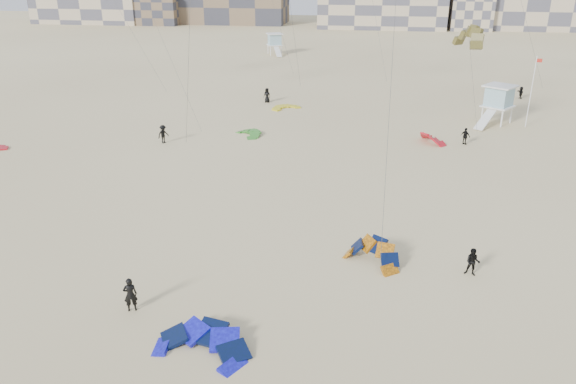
# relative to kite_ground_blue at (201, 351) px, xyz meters

# --- Properties ---
(ground) EXTENTS (320.00, 320.00, 0.00)m
(ground) POSITION_rel_kite_ground_blue_xyz_m (-2.03, 4.15, 0.00)
(ground) COLOR beige
(ground) RESTS_ON ground
(kite_ground_blue) EXTENTS (5.66, 5.85, 2.80)m
(kite_ground_blue) POSITION_rel_kite_ground_blue_xyz_m (0.00, 0.00, 0.00)
(kite_ground_blue) COLOR #1B23F2
(kite_ground_blue) RESTS_ON ground
(kite_ground_orange) EXTENTS (4.93, 4.93, 3.58)m
(kite_ground_orange) POSITION_rel_kite_ground_blue_xyz_m (7.68, 9.50, 0.00)
(kite_ground_orange) COLOR orange
(kite_ground_orange) RESTS_ON ground
(kite_ground_green) EXTENTS (4.45, 4.41, 1.46)m
(kite_ground_green) POSITION_rel_kite_ground_blue_xyz_m (-5.26, 33.98, 0.00)
(kite_ground_green) COLOR #469028
(kite_ground_green) RESTS_ON ground
(kite_ground_red_far) EXTENTS (4.17, 4.10, 2.83)m
(kite_ground_red_far) POSITION_rel_kite_ground_blue_xyz_m (13.16, 34.28, 0.00)
(kite_ground_red_far) COLOR red
(kite_ground_red_far) RESTS_ON ground
(kite_ground_yellow) EXTENTS (4.65, 4.68, 0.58)m
(kite_ground_yellow) POSITION_rel_kite_ground_blue_xyz_m (-3.25, 45.46, 0.00)
(kite_ground_yellow) COLOR yellow
(kite_ground_yellow) RESTS_ON ground
(kitesurfer_main) EXTENTS (0.82, 0.69, 1.90)m
(kitesurfer_main) POSITION_rel_kite_ground_blue_xyz_m (-4.50, 2.62, 0.95)
(kitesurfer_main) COLOR black
(kitesurfer_main) RESTS_ON ground
(kitesurfer_b) EXTENTS (0.95, 0.82, 1.67)m
(kitesurfer_b) POSITION_rel_kite_ground_blue_xyz_m (13.38, 8.94, 0.84)
(kitesurfer_b) COLOR black
(kitesurfer_b) RESTS_ON ground
(kitesurfer_c) EXTENTS (1.24, 1.35, 1.82)m
(kitesurfer_c) POSITION_rel_kite_ground_blue_xyz_m (-12.95, 30.05, 0.91)
(kitesurfer_c) COLOR black
(kitesurfer_c) RESTS_ON ground
(kitesurfer_d) EXTENTS (1.02, 0.92, 1.66)m
(kitesurfer_d) POSITION_rel_kite_ground_blue_xyz_m (16.28, 34.12, 0.83)
(kitesurfer_d) COLOR black
(kitesurfer_d) RESTS_ON ground
(kitesurfer_e) EXTENTS (0.98, 0.73, 1.80)m
(kitesurfer_e) POSITION_rel_kite_ground_blue_xyz_m (-6.04, 48.16, 0.90)
(kitesurfer_e) COLOR black
(kitesurfer_e) RESTS_ON ground
(kitesurfer_f) EXTENTS (0.73, 1.51, 1.56)m
(kitesurfer_f) POSITION_rel_kite_ground_blue_xyz_m (25.99, 55.17, 0.78)
(kitesurfer_f) COLOR black
(kitesurfer_f) RESTS_ON ground
(kite_fly_olive) EXTENTS (5.01, 4.91, 10.50)m
(kite_fly_olive) POSITION_rel_kite_ground_blue_xyz_m (15.72, 35.38, 9.91)
(kite_fly_olive) COLOR brown
(kite_fly_olive) RESTS_ON ground
(lifeguard_tower_near) EXTENTS (4.15, 6.33, 4.21)m
(lifeguard_tower_near) POSITION_rel_kite_ground_blue_xyz_m (20.68, 42.50, 2.09)
(lifeguard_tower_near) COLOR white
(lifeguard_tower_near) RESTS_ON ground
(lifeguard_tower_far) EXTENTS (3.59, 5.74, 3.86)m
(lifeguard_tower_far) POSITION_rel_kite_ground_blue_xyz_m (-11.72, 85.62, 1.91)
(lifeguard_tower_far) COLOR white
(lifeguard_tower_far) RESTS_ON ground
(flagpole) EXTENTS (0.62, 0.09, 7.58)m
(flagpole) POSITION_rel_kite_ground_blue_xyz_m (23.61, 41.40, 3.99)
(flagpole) COLOR white
(flagpole) RESTS_ON ground
(condo_mid) EXTENTS (32.00, 16.00, 12.00)m
(condo_mid) POSITION_rel_kite_ground_blue_xyz_m (7.97, 134.15, 6.00)
(condo_mid) COLOR #C0AD8C
(condo_mid) RESTS_ON ground
(condo_fill_left) EXTENTS (12.00, 10.00, 8.00)m
(condo_fill_left) POSITION_rel_kite_ground_blue_xyz_m (-52.03, 132.15, 4.00)
(condo_fill_left) COLOR brown
(condo_fill_left) RESTS_ON ground
(condo_fill_right) EXTENTS (10.00, 10.00, 10.00)m
(condo_fill_right) POSITION_rel_kite_ground_blue_xyz_m (29.97, 132.15, 5.00)
(condo_fill_right) COLOR #C0AD8C
(condo_fill_right) RESTS_ON ground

